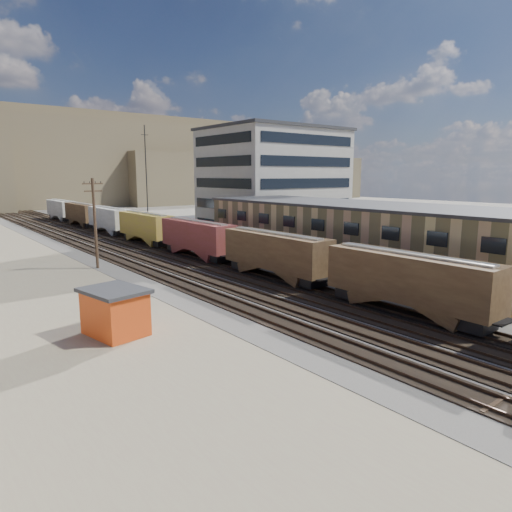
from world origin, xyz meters
TOP-DOWN VIEW (x-y plane):
  - ballast_bed at (0.00, 50.00)m, footprint 18.00×200.00m
  - asphalt_lot at (22.00, 35.00)m, footprint 26.00×120.00m
  - rail_tracks at (-0.55, 50.00)m, footprint 11.40×200.00m
  - freight_train at (3.80, 48.51)m, footprint 3.00×119.74m
  - warehouse at (14.98, 25.00)m, footprint 12.40×40.40m
  - office_tower at (27.95, 54.95)m, footprint 22.60×18.60m
  - utility_pole_north at (-8.50, 42.00)m, footprint 2.20×0.32m
  - radio_mast at (6.00, 60.00)m, footprint 1.20×0.16m
  - maintenance_shed at (-14.95, 19.73)m, footprint 3.99×4.76m
  - parked_car_blue at (22.45, 53.29)m, footprint 5.02×6.02m
  - parked_car_far at (26.41, 51.54)m, footprint 2.64×4.69m

SIDE VIEW (x-z plane):
  - asphalt_lot at x=22.00m, z-range 0.00..0.04m
  - ballast_bed at x=0.00m, z-range 0.00..0.06m
  - rail_tracks at x=-0.55m, z-range -0.01..0.23m
  - parked_car_far at x=26.41m, z-range 0.00..1.51m
  - parked_car_blue at x=22.45m, z-range 0.00..1.53m
  - maintenance_shed at x=-14.95m, z-range 0.04..3.14m
  - freight_train at x=3.80m, z-range 0.56..5.02m
  - warehouse at x=14.98m, z-range 0.03..7.28m
  - utility_pole_north at x=-8.50m, z-range 0.30..10.30m
  - radio_mast at x=6.00m, z-range 0.12..18.12m
  - office_tower at x=27.95m, z-range 0.04..18.49m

